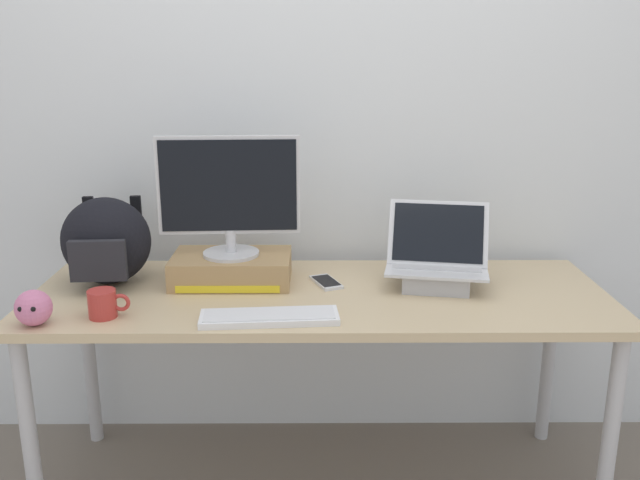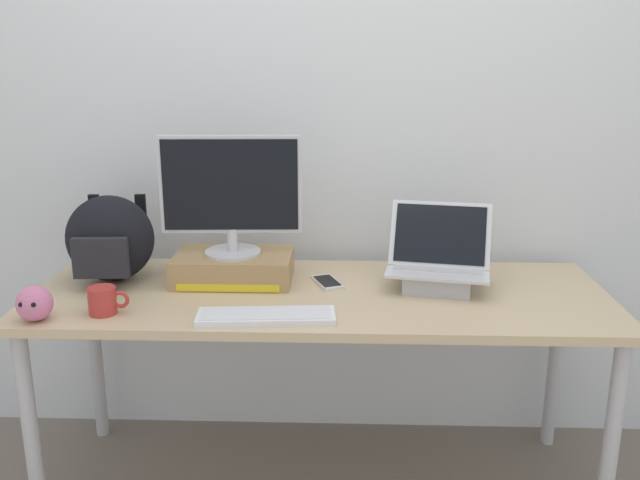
% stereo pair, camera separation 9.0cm
% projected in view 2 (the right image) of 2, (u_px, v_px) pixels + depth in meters
% --- Properties ---
extents(back_wall, '(7.00, 0.10, 2.60)m').
position_uv_depth(back_wall, '(324.00, 110.00, 2.56)').
color(back_wall, silver).
rests_on(back_wall, ground).
extents(desk, '(1.92, 0.70, 0.74)m').
position_uv_depth(desk, '(320.00, 311.00, 2.30)').
color(desk, tan).
rests_on(desk, ground).
extents(toner_box_yellow, '(0.41, 0.26, 0.10)m').
position_uv_depth(toner_box_yellow, '(233.00, 267.00, 2.38)').
color(toner_box_yellow, '#A88456').
rests_on(toner_box_yellow, desk).
extents(desktop_monitor, '(0.48, 0.19, 0.41)m').
position_uv_depth(desktop_monitor, '(231.00, 194.00, 2.31)').
color(desktop_monitor, silver).
rests_on(desktop_monitor, toner_box_yellow).
extents(open_laptop, '(0.38, 0.29, 0.28)m').
position_uv_depth(open_laptop, '(438.00, 270.00, 2.31)').
color(open_laptop, '#ADADB2').
rests_on(open_laptop, desk).
extents(external_keyboard, '(0.42, 0.15, 0.02)m').
position_uv_depth(external_keyboard, '(266.00, 316.00, 2.04)').
color(external_keyboard, white).
rests_on(external_keyboard, desk).
extents(messenger_backpack, '(0.32, 0.30, 0.30)m').
position_uv_depth(messenger_backpack, '(110.00, 239.00, 2.36)').
color(messenger_backpack, black).
rests_on(messenger_backpack, desk).
extents(coffee_mug, '(0.13, 0.09, 0.09)m').
position_uv_depth(coffee_mug, '(103.00, 301.00, 2.08)').
color(coffee_mug, '#B2332D').
rests_on(coffee_mug, desk).
extents(cell_phone, '(0.12, 0.16, 0.01)m').
position_uv_depth(cell_phone, '(327.00, 282.00, 2.36)').
color(cell_phone, silver).
rests_on(cell_phone, desk).
extents(plush_toy, '(0.11, 0.11, 0.11)m').
position_uv_depth(plush_toy, '(35.00, 303.00, 2.03)').
color(plush_toy, '#CC7099').
rests_on(plush_toy, desk).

